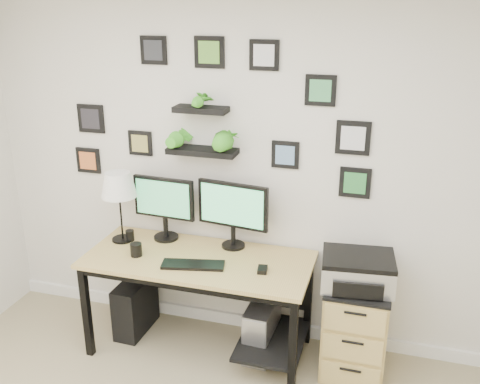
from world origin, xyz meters
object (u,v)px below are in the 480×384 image
(monitor_left, at_px, (164,204))
(file_cabinet, at_px, (356,326))
(pc_tower_black, at_px, (136,306))
(mug, at_px, (136,250))
(pc_tower_grey, at_px, (262,329))
(table_lamp, at_px, (119,186))
(printer, at_px, (358,271))
(monitor_right, at_px, (233,210))
(desk, at_px, (205,272))

(monitor_left, distance_m, file_cabinet, 1.63)
(pc_tower_black, bearing_deg, file_cabinet, 2.36)
(mug, relative_size, pc_tower_grey, 0.22)
(monitor_left, bearing_deg, file_cabinet, -5.33)
(table_lamp, relative_size, printer, 1.07)
(monitor_left, xyz_separation_m, pc_tower_grey, (0.80, -0.16, -0.83))
(monitor_right, bearing_deg, mug, -152.02)
(monitor_left, height_order, pc_tower_black, monitor_left)
(mug, height_order, file_cabinet, mug)
(table_lamp, bearing_deg, monitor_left, 20.45)
(monitor_left, distance_m, table_lamp, 0.35)
(monitor_right, relative_size, table_lamp, 1.00)
(monitor_right, height_order, table_lamp, table_lamp)
(monitor_left, height_order, file_cabinet, monitor_left)
(pc_tower_grey, relative_size, file_cabinet, 0.63)
(monitor_left, bearing_deg, pc_tower_grey, -11.43)
(mug, bearing_deg, table_lamp, 136.26)
(monitor_left, relative_size, mug, 5.21)
(table_lamp, distance_m, pc_tower_grey, 1.47)
(mug, distance_m, file_cabinet, 1.62)
(monitor_left, relative_size, printer, 0.97)
(table_lamp, bearing_deg, mug, -43.74)
(desk, distance_m, table_lamp, 0.88)
(pc_tower_black, distance_m, pc_tower_grey, 1.02)
(desk, relative_size, printer, 3.18)
(pc_tower_grey, height_order, printer, printer)
(desk, bearing_deg, table_lamp, 173.18)
(desk, xyz_separation_m, pc_tower_grey, (0.42, 0.03, -0.42))
(pc_tower_black, bearing_deg, table_lamp, 158.01)
(mug, bearing_deg, desk, 15.06)
(monitor_right, relative_size, mug, 5.71)
(table_lamp, bearing_deg, pc_tower_black, -23.91)
(desk, height_order, table_lamp, table_lamp)
(monitor_right, xyz_separation_m, file_cabinet, (0.93, -0.14, -0.71))
(pc_tower_grey, bearing_deg, table_lamp, 177.45)
(table_lamp, relative_size, pc_tower_black, 1.27)
(mug, distance_m, printer, 1.54)
(pc_tower_grey, bearing_deg, monitor_right, 147.80)
(table_lamp, distance_m, mug, 0.49)
(monitor_left, xyz_separation_m, file_cabinet, (1.46, -0.14, -0.70))
(desk, bearing_deg, pc_tower_black, 175.70)
(monitor_left, bearing_deg, printer, -6.34)
(desk, relative_size, mug, 17.11)
(monitor_left, relative_size, pc_tower_grey, 1.16)
(file_cabinet, bearing_deg, table_lamp, 179.23)
(table_lamp, relative_size, file_cabinet, 0.80)
(monitor_left, xyz_separation_m, pc_tower_black, (-0.22, -0.15, -0.82))
(desk, xyz_separation_m, pc_tower_black, (-0.60, 0.05, -0.42))
(pc_tower_black, distance_m, printer, 1.76)
(pc_tower_black, bearing_deg, mug, -49.90)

